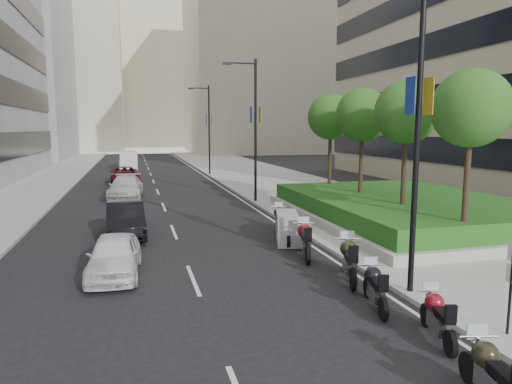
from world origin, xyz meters
name	(u,v)px	position (x,y,z in m)	size (l,w,h in m)	color
ground	(277,327)	(0.00, 0.00, 0.00)	(160.00, 160.00, 0.00)	black
sidewalk_right	(271,180)	(9.00, 30.00, 0.07)	(10.00, 100.00, 0.15)	#9E9B93
sidewalk_left	(21,187)	(-12.00, 30.00, 0.07)	(8.00, 100.00, 0.15)	#9E9B93
lane_edge	(214,182)	(3.70, 30.00, 0.01)	(0.12, 100.00, 0.01)	silver
lane_centre	(154,184)	(-1.50, 30.00, 0.01)	(0.12, 100.00, 0.01)	silver
building_cream_right	(261,61)	(22.00, 80.00, 18.00)	(28.00, 24.00, 36.00)	#B7AD93
building_cream_left	(60,72)	(-18.00, 100.00, 17.00)	(26.00, 24.00, 34.00)	#B7AD93
building_cream_centre	(150,76)	(2.00, 120.00, 19.00)	(30.00, 24.00, 38.00)	#B7AD93
planter	(405,216)	(10.00, 10.00, 0.35)	(10.00, 14.00, 0.40)	#A3A298
hedge	(406,204)	(10.00, 10.00, 0.95)	(9.40, 13.40, 0.80)	#285217
tree_0	(471,109)	(8.50, 4.00, 5.42)	(2.80, 2.80, 6.30)	#332319
tree_1	(406,113)	(8.50, 8.00, 5.42)	(2.80, 2.80, 6.30)	#332319
tree_2	(362,115)	(8.50, 12.00, 5.42)	(2.80, 2.80, 6.30)	#332319
tree_3	(331,117)	(8.50, 16.00, 5.42)	(2.80, 2.80, 6.30)	#332319
lamp_post_0	(413,116)	(4.14, 1.00, 5.07)	(2.34, 0.45, 9.00)	black
lamp_post_1	(253,123)	(4.14, 18.00, 5.07)	(2.34, 0.45, 9.00)	black
lamp_post_2	(208,125)	(4.14, 36.00, 5.07)	(2.34, 0.45, 9.00)	black
parking_sign	(512,278)	(4.80, -2.00, 1.46)	(0.06, 0.32, 2.50)	black
motorcycle_0	(492,375)	(2.58, -3.95, 0.57)	(0.75, 2.10, 1.06)	black
motorcycle_1	(437,317)	(3.28, -1.57, 0.54)	(0.82, 1.98, 1.01)	black
motorcycle_2	(375,287)	(2.87, 0.47, 0.57)	(0.80, 2.09, 1.06)	black
motorcycle_3	(349,260)	(3.23, 2.69, 0.66)	(1.06, 2.38, 1.23)	black
motorcycle_4	(305,240)	(2.84, 5.49, 0.64)	(0.91, 2.36, 1.20)	black
motorcycle_5	(287,228)	(2.89, 7.67, 0.63)	(1.38, 2.24, 1.27)	black
motorcycle_6	(279,219)	(3.22, 9.84, 0.58)	(0.91, 2.12, 1.09)	black
car_a	(114,255)	(-3.89, 5.08, 0.67)	(1.58, 3.93, 1.34)	white
car_b	(125,220)	(-3.62, 10.67, 0.74)	(1.57, 4.51, 1.49)	black
car_c	(126,187)	(-3.75, 22.25, 0.76)	(2.14, 5.26, 1.53)	silver
car_d	(125,175)	(-3.95, 31.12, 0.73)	(2.41, 5.22, 1.45)	#5B0A16
delivery_van	(128,161)	(-3.76, 45.51, 0.98)	(2.02, 5.04, 2.10)	white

